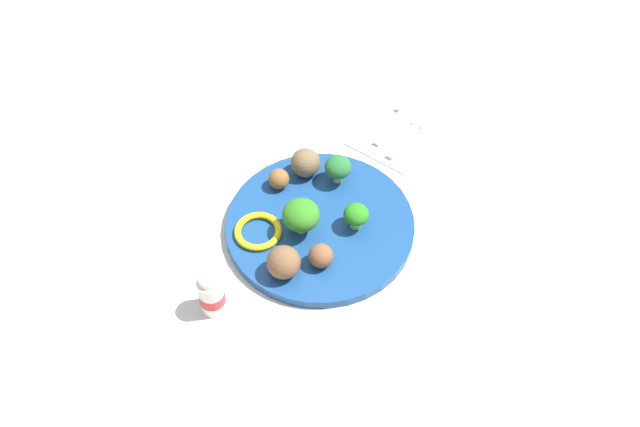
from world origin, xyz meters
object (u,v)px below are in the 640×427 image
at_px(knife, 414,128).
at_px(meatball_back_left, 306,163).
at_px(plate, 320,225).
at_px(fork, 395,119).
at_px(meatball_far_rim, 321,256).
at_px(napkin, 402,129).
at_px(meatball_front_left, 279,179).
at_px(broccoli_floret_mid_right, 338,168).
at_px(pepper_ring_back_right, 258,231).
at_px(meatball_back_right, 284,262).
at_px(broccoli_floret_front_right, 301,215).
at_px(broccoli_floret_back_left, 356,215).
at_px(yogurt_bottle, 212,295).

bearing_deg(knife, meatball_back_left, 150.32).
bearing_deg(meatball_back_left, plate, -137.89).
bearing_deg(fork, meatball_far_rim, -173.42).
bearing_deg(napkin, meatball_front_left, 154.12).
xyz_separation_m(plate, broccoli_floret_mid_right, (0.09, 0.02, 0.04)).
height_order(broccoli_floret_mid_right, pepper_ring_back_right, broccoli_floret_mid_right).
xyz_separation_m(plate, meatball_back_right, (-0.10, -0.00, 0.03)).
distance_m(meatball_front_left, napkin, 0.25).
xyz_separation_m(plate, knife, (0.26, -0.04, -0.00)).
bearing_deg(fork, pepper_ring_back_right, 168.10).
bearing_deg(meatball_back_right, knife, -5.66).
relative_size(broccoli_floret_front_right, meatball_back_right, 1.21).
height_order(broccoli_floret_back_left, yogurt_bottle, yogurt_bottle).
xyz_separation_m(broccoli_floret_back_left, napkin, (0.23, 0.03, -0.04)).
relative_size(meatball_back_right, yogurt_bottle, 0.67).
height_order(plate, knife, plate).
height_order(meatball_far_rim, yogurt_bottle, yogurt_bottle).
relative_size(meatball_back_left, pepper_ring_back_right, 0.65).
distance_m(fork, knife, 0.04).
height_order(meatball_back_left, knife, meatball_back_left).
distance_m(broccoli_floret_front_right, yogurt_bottle, 0.17).
height_order(broccoli_floret_mid_right, yogurt_bottle, yogurt_bottle).
bearing_deg(meatball_front_left, meatball_far_rim, -126.85).
bearing_deg(pepper_ring_back_right, meatball_back_left, -0.31).
height_order(broccoli_floret_mid_right, fork, broccoli_floret_mid_right).
distance_m(meatball_far_rim, meatball_back_right, 0.05).
bearing_deg(napkin, broccoli_floret_front_right, 173.21).
xyz_separation_m(plate, broccoli_floret_back_left, (0.02, -0.05, 0.03)).
distance_m(meatball_far_rim, napkin, 0.32).
bearing_deg(yogurt_bottle, broccoli_floret_mid_right, -8.91).
bearing_deg(pepper_ring_back_right, meatball_front_left, 12.77).
xyz_separation_m(meatball_back_left, fork, (0.19, -0.07, -0.03)).
bearing_deg(broccoli_floret_mid_right, meatball_back_right, -174.92).
bearing_deg(meatball_back_left, broccoli_floret_front_right, -153.10).
bearing_deg(napkin, plate, 176.10).
bearing_deg(knife, napkin, 105.13).
relative_size(plate, napkin, 1.65).
height_order(broccoli_floret_back_left, pepper_ring_back_right, broccoli_floret_back_left).
bearing_deg(knife, yogurt_bottle, 167.94).
height_order(napkin, knife, knife).
relative_size(broccoli_floret_front_right, pepper_ring_back_right, 0.83).
height_order(broccoli_floret_back_left, meatball_far_rim, broccoli_floret_back_left).
height_order(broccoli_floret_back_left, napkin, broccoli_floret_back_left).
relative_size(broccoli_floret_back_left, broccoli_floret_front_right, 0.71).
height_order(meatball_back_left, meatball_back_right, meatball_back_right).
xyz_separation_m(broccoli_floret_back_left, fork, (0.24, 0.05, -0.03)).
distance_m(broccoli_floret_front_right, meatball_far_rim, 0.07).
xyz_separation_m(broccoli_floret_back_left, knife, (0.24, 0.01, -0.03)).
relative_size(fork, knife, 0.83).
relative_size(broccoli_floret_mid_right, yogurt_bottle, 0.65).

